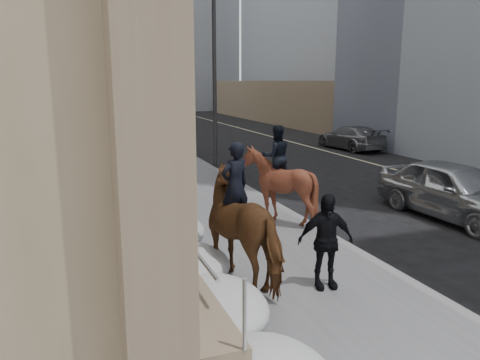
# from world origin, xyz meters

# --- Properties ---
(ground) EXTENTS (140.00, 140.00, 0.00)m
(ground) POSITION_xyz_m (0.00, 0.00, 0.00)
(ground) COLOR black
(ground) RESTS_ON ground
(sidewalk) EXTENTS (5.00, 80.00, 0.12)m
(sidewalk) POSITION_xyz_m (0.00, 10.00, 0.06)
(sidewalk) COLOR #5A5A5D
(sidewalk) RESTS_ON ground
(curb) EXTENTS (0.24, 80.00, 0.12)m
(curb) POSITION_xyz_m (2.62, 10.00, 0.06)
(curb) COLOR slate
(curb) RESTS_ON ground
(lane_line) EXTENTS (0.15, 70.00, 0.01)m
(lane_line) POSITION_xyz_m (10.50, 10.00, 0.01)
(lane_line) COLOR #BFB78C
(lane_line) RESTS_ON ground
(bg_building_mid) EXTENTS (30.00, 12.00, 28.00)m
(bg_building_mid) POSITION_xyz_m (4.00, 60.00, 14.00)
(bg_building_mid) COLOR slate
(bg_building_mid) RESTS_ON ground
(bg_building_far) EXTENTS (24.00, 12.00, 20.00)m
(bg_building_far) POSITION_xyz_m (-6.00, 72.00, 10.00)
(bg_building_far) COLOR gray
(bg_building_far) RESTS_ON ground
(streetlight_mid) EXTENTS (1.71, 0.24, 8.00)m
(streetlight_mid) POSITION_xyz_m (2.74, 14.00, 4.58)
(streetlight_mid) COLOR #2D2D30
(streetlight_mid) RESTS_ON ground
(streetlight_far) EXTENTS (1.71, 0.24, 8.00)m
(streetlight_far) POSITION_xyz_m (2.74, 34.00, 4.58)
(streetlight_far) COLOR #2D2D30
(streetlight_far) RESTS_ON ground
(traffic_signal) EXTENTS (4.10, 0.22, 6.00)m
(traffic_signal) POSITION_xyz_m (2.07, 22.00, 4.00)
(traffic_signal) COLOR #2D2D30
(traffic_signal) RESTS_ON ground
(snow_bank) EXTENTS (1.70, 18.10, 0.76)m
(snow_bank) POSITION_xyz_m (-1.42, 8.11, 0.47)
(snow_bank) COLOR silver
(snow_bank) RESTS_ON sidewalk
(mounted_horse_left) EXTENTS (1.87, 2.82, 2.75)m
(mounted_horse_left) POSITION_xyz_m (-0.37, 1.51, 1.26)
(mounted_horse_left) COLOR #4C2D16
(mounted_horse_left) RESTS_ON sidewalk
(mounted_horse_right) EXTENTS (1.88, 2.07, 2.71)m
(mounted_horse_right) POSITION_xyz_m (1.79, 4.78, 1.27)
(mounted_horse_right) COLOR #512517
(mounted_horse_right) RESTS_ON sidewalk
(pedestrian) EXTENTS (1.15, 0.64, 1.85)m
(pedestrian) POSITION_xyz_m (0.86, 0.65, 1.04)
(pedestrian) COLOR black
(pedestrian) RESTS_ON sidewalk
(car_silver) EXTENTS (2.22, 5.10, 1.71)m
(car_silver) POSITION_xyz_m (7.00, 3.66, 0.86)
(car_silver) COLOR #A1A4A8
(car_silver) RESTS_ON ground
(car_grey) EXTENTS (2.29, 4.97, 1.41)m
(car_grey) POSITION_xyz_m (12.23, 16.89, 0.70)
(car_grey) COLOR slate
(car_grey) RESTS_ON ground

